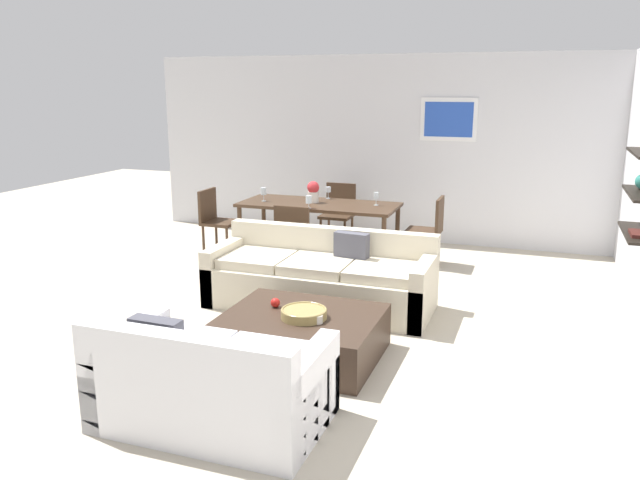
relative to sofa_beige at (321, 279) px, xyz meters
The scene contains 18 objects.
ground_plane 0.45m from the sofa_beige, 76.45° to the right, with size 18.00×18.00×0.00m, color #BCB29E.
back_wall_unit 3.39m from the sofa_beige, 83.13° to the left, with size 8.40×0.09×2.70m.
sofa_beige is the anchor object (origin of this frame).
loveseat_white 2.49m from the sofa_beige, 87.99° to the right, with size 1.51×0.90×0.78m.
coffee_table 1.29m from the sofa_beige, 77.89° to the right, with size 1.30×1.07×0.38m.
decorative_bowl 1.37m from the sofa_beige, 76.54° to the right, with size 0.39×0.39×0.08m.
candle_jar 1.47m from the sofa_beige, 71.56° to the right, with size 0.08×0.08×0.07m, color silver.
apple_on_coffee_table 1.17m from the sofa_beige, 90.62° to the right, with size 0.08×0.08×0.08m, color red.
dining_table 1.93m from the sofa_beige, 110.46° to the left, with size 2.08×0.88×0.75m.
dining_chair_head 2.71m from the sofa_beige, 104.18° to the left, with size 0.44×0.44×0.88m.
dining_chair_left_near 2.64m from the sofa_beige, 143.24° to the left, with size 0.44×0.44×0.88m.
dining_chair_foot 1.16m from the sofa_beige, 125.52° to the left, with size 0.44×0.44×0.88m.
dining_chair_right_far 2.13m from the sofa_beige, 68.25° to the left, with size 0.44×0.44×0.88m.
wine_glass_right_far 1.97m from the sofa_beige, 87.36° to the left, with size 0.06×0.06×0.17m.
wine_glass_left_near 2.26m from the sofa_beige, 130.27° to the left, with size 0.08×0.08×0.18m.
wine_glass_foot 1.64m from the sofa_beige, 115.39° to the left, with size 0.08×0.08×0.16m.
wine_glass_head 2.32m from the sofa_beige, 107.09° to the left, with size 0.07×0.07×0.16m.
centerpiece_vase 2.05m from the sofa_beige, 112.64° to the left, with size 0.16×0.16×0.28m.
Camera 1 is at (2.02, -5.58, 2.26)m, focal length 35.35 mm.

